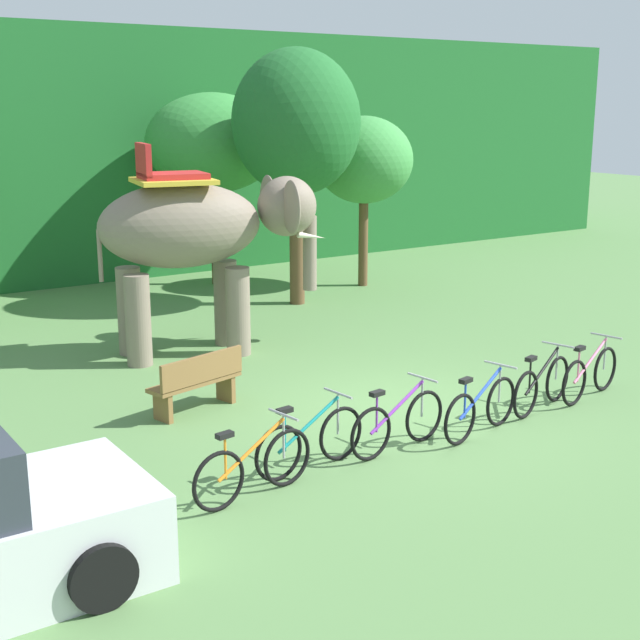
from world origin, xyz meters
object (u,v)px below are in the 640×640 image
(bike_pink, at_px, (590,374))
(wooden_bench, at_px, (198,381))
(bike_teal, at_px, (310,441))
(bike_black, at_px, (542,385))
(elephant, at_px, (200,233))
(tree_right, at_px, (364,161))
(bike_orange, at_px, (254,467))
(tree_left, at_px, (212,143))
(bike_blue, at_px, (481,408))
(bike_purple, at_px, (398,423))
(tree_center_right, at_px, (296,124))

(bike_pink, relative_size, wooden_bench, 1.08)
(bike_teal, bearing_deg, bike_black, -0.14)
(elephant, distance_m, bike_teal, 6.02)
(tree_right, height_order, wooden_bench, tree_right)
(bike_orange, xyz_separation_m, wooden_bench, (0.75, 3.02, 0.09))
(tree_left, height_order, tree_right, tree_left)
(bike_orange, bearing_deg, bike_teal, 17.81)
(tree_left, distance_m, elephant, 6.45)
(tree_left, distance_m, bike_black, 11.56)
(bike_orange, bearing_deg, bike_blue, 0.60)
(bike_teal, bearing_deg, tree_left, 68.67)
(bike_purple, bearing_deg, tree_left, 74.84)
(bike_pink, height_order, wooden_bench, bike_pink)
(bike_purple, height_order, bike_pink, same)
(bike_purple, bearing_deg, tree_center_right, 66.49)
(wooden_bench, bearing_deg, tree_center_right, 46.64)
(elephant, relative_size, bike_orange, 2.50)
(tree_center_right, height_order, elephant, tree_center_right)
(tree_center_right, xyz_separation_m, tree_right, (2.46, 0.84, -0.92))
(tree_center_right, xyz_separation_m, elephant, (-3.59, -2.49, -1.80))
(tree_left, height_order, bike_purple, tree_left)
(tree_right, bearing_deg, bike_blue, -117.16)
(elephant, height_order, wooden_bench, elephant)
(tree_center_right, height_order, wooden_bench, tree_center_right)
(tree_right, distance_m, elephant, 6.96)
(bike_black, bearing_deg, elephant, 116.59)
(bike_purple, distance_m, bike_black, 2.77)
(tree_left, relative_size, bike_teal, 2.76)
(bike_teal, relative_size, bike_pink, 1.02)
(tree_left, xyz_separation_m, bike_pink, (0.76, -11.17, -3.10))
(tree_left, relative_size, tree_center_right, 0.84)
(bike_orange, height_order, bike_teal, same)
(bike_teal, distance_m, bike_pink, 5.10)
(bike_pink, bearing_deg, tree_left, 93.87)
(tree_right, height_order, elephant, tree_right)
(tree_left, height_order, bike_teal, tree_left)
(bike_purple, bearing_deg, tree_right, 56.30)
(tree_left, distance_m, bike_orange, 12.99)
(bike_purple, xyz_separation_m, bike_black, (2.77, 0.08, 0.00))
(tree_center_right, bearing_deg, bike_purple, -113.51)
(bike_orange, xyz_separation_m, bike_blue, (3.57, 0.04, 0.00))
(elephant, height_order, bike_orange, elephant)
(bike_orange, bearing_deg, tree_left, 65.06)
(elephant, relative_size, bike_teal, 2.49)
(bike_black, distance_m, wooden_bench, 5.09)
(bike_orange, distance_m, wooden_bench, 3.11)
(tree_left, height_order, tree_center_right, tree_center_right)
(tree_center_right, xyz_separation_m, bike_black, (-0.79, -8.10, -3.62))
(elephant, distance_m, bike_pink, 7.06)
(wooden_bench, bearing_deg, tree_left, 61.53)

